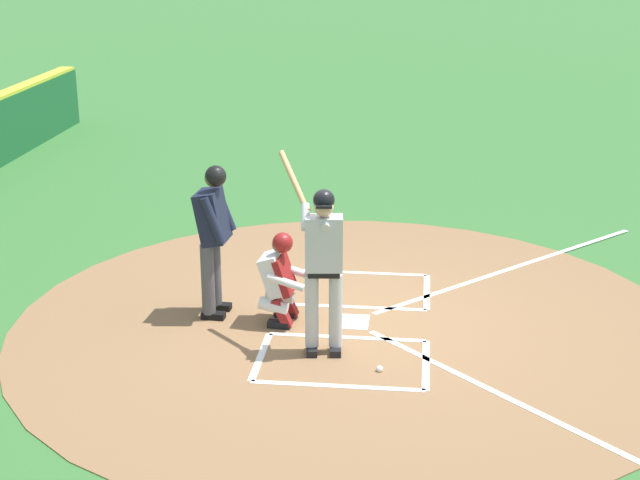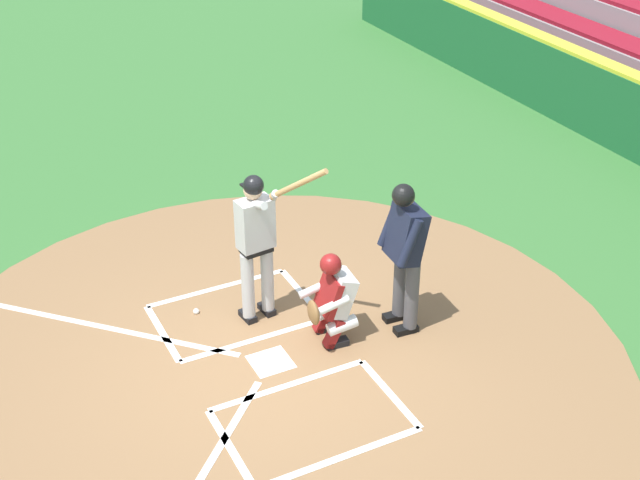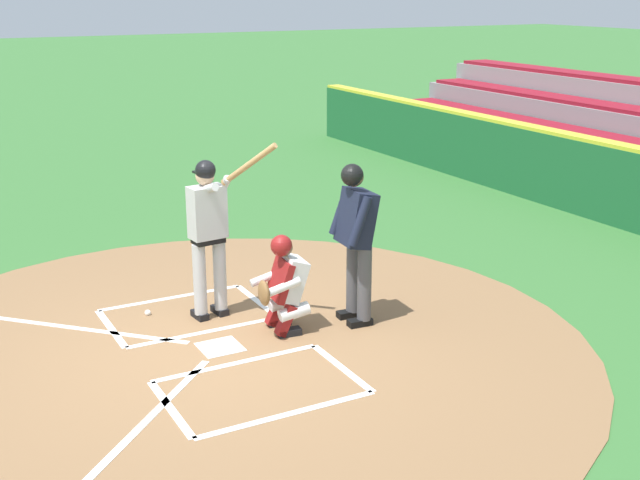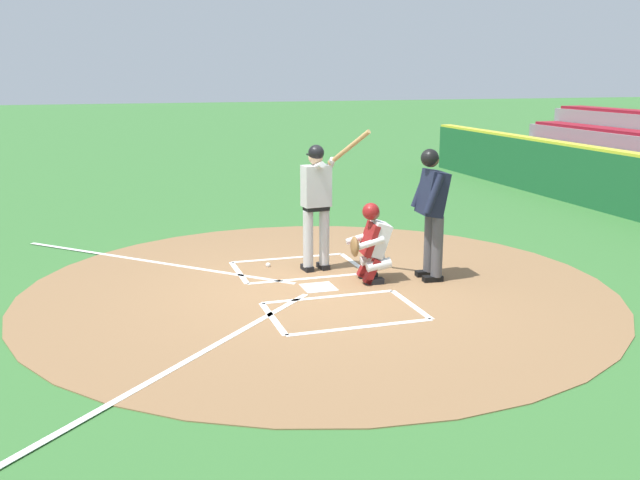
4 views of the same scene
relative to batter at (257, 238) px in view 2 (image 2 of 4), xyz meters
The scene contains 7 objects.
ground_plane 1.40m from the batter, 164.05° to the left, with size 120.00×120.00×0.00m, color #387033.
dirt_circle 1.40m from the batter, 164.05° to the left, with size 8.00×8.00×0.01m, color olive.
home_plate_and_chalk 1.77m from the batter, 126.89° to the left, with size 7.93×4.91×0.01m.
batter is the anchor object (origin of this frame).
catcher 1.07m from the batter, 143.53° to the right, with size 0.59×0.65×1.13m.
plate_umpire 1.66m from the batter, 122.77° to the right, with size 0.60×0.44×1.86m.
baseball 1.31m from the batter, 57.39° to the left, with size 0.07×0.07×0.07m, color white.
Camera 2 is at (-7.12, 3.00, 6.09)m, focal length 49.46 mm.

